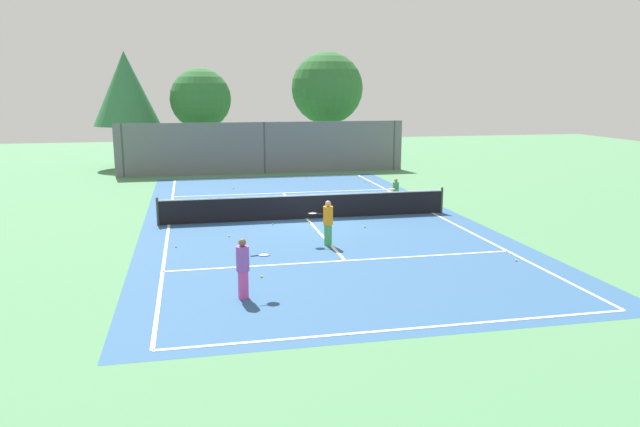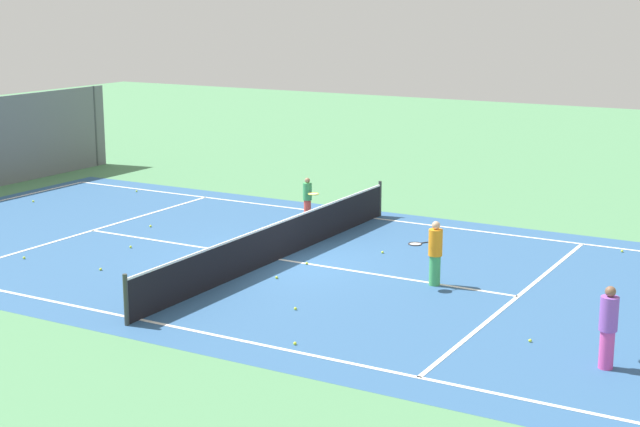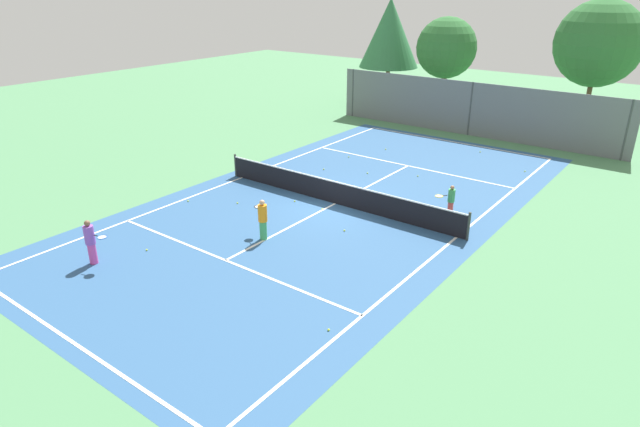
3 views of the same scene
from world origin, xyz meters
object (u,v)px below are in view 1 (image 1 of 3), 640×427
at_px(tennis_ball_4, 306,179).
at_px(tennis_ball_5, 226,206).
at_px(player_1, 328,222).
at_px(tennis_ball_2, 229,236).
at_px(player_2, 243,268).
at_px(tennis_ball_6, 310,222).
at_px(tennis_ball_7, 176,246).
at_px(tennis_ball_12, 270,201).
at_px(tennis_ball_13, 310,196).
at_px(tennis_ball_11, 365,182).
at_px(tennis_ball_1, 516,260).
at_px(tennis_ball_8, 273,224).
at_px(tennis_ball_9, 234,188).
at_px(player_0, 395,192).
at_px(tennis_ball_10, 262,276).
at_px(tennis_ball_3, 365,227).
at_px(tennis_ball_0, 220,197).

xyz_separation_m(tennis_ball_4, tennis_ball_5, (-5.11, -7.60, 0.00)).
distance_m(player_1, tennis_ball_2, 3.80).
bearing_deg(player_1, player_2, -124.29).
bearing_deg(tennis_ball_6, tennis_ball_7, -151.77).
height_order(tennis_ball_12, tennis_ball_13, same).
relative_size(player_1, tennis_ball_11, 23.42).
xyz_separation_m(tennis_ball_1, tennis_ball_2, (-8.47, 5.04, 0.00)).
bearing_deg(tennis_ball_7, tennis_ball_4, 63.57).
distance_m(tennis_ball_5, tennis_ball_8, 4.47).
height_order(tennis_ball_2, tennis_ball_11, same).
xyz_separation_m(player_2, tennis_ball_8, (1.87, 8.29, -0.78)).
xyz_separation_m(tennis_ball_5, tennis_ball_13, (4.25, 1.92, 0.00)).
relative_size(player_1, tennis_ball_9, 23.42).
bearing_deg(tennis_ball_8, tennis_ball_7, -143.27).
relative_size(player_0, player_1, 0.83).
bearing_deg(tennis_ball_10, tennis_ball_12, 81.50).
bearing_deg(player_2, tennis_ball_10, 68.56).
height_order(tennis_ball_4, tennis_ball_6, same).
bearing_deg(tennis_ball_3, tennis_ball_11, 73.94).
relative_size(tennis_ball_0, tennis_ball_13, 1.00).
xyz_separation_m(player_0, tennis_ball_3, (-2.52, -3.78, -0.63)).
distance_m(tennis_ball_0, tennis_ball_7, 9.59).
relative_size(player_0, tennis_ball_4, 19.44).
distance_m(tennis_ball_9, tennis_ball_12, 4.34).
bearing_deg(tennis_ball_5, tennis_ball_1, -52.85).
relative_size(tennis_ball_5, tennis_ball_13, 1.00).
relative_size(tennis_ball_1, tennis_ball_2, 1.00).
xyz_separation_m(tennis_ball_6, tennis_ball_12, (-0.95, 4.98, 0.00)).
distance_m(tennis_ball_0, tennis_ball_13, 4.45).
relative_size(tennis_ball_8, tennis_ball_12, 1.00).
xyz_separation_m(player_2, tennis_ball_12, (2.38, 13.28, -0.78)).
bearing_deg(tennis_ball_6, tennis_ball_13, 78.56).
xyz_separation_m(player_1, tennis_ball_4, (2.15, 15.28, -0.77)).
xyz_separation_m(tennis_ball_0, tennis_ball_12, (2.23, -1.66, 0.00)).
distance_m(tennis_ball_5, tennis_ball_6, 5.15).
relative_size(player_1, tennis_ball_12, 23.42).
height_order(tennis_ball_5, tennis_ball_10, same).
xyz_separation_m(tennis_ball_8, tennis_ball_10, (-1.23, -6.67, 0.00)).
bearing_deg(player_2, tennis_ball_0, 89.45).
distance_m(tennis_ball_2, tennis_ball_5, 5.81).
height_order(tennis_ball_0, tennis_ball_4, same).
relative_size(player_2, tennis_ball_5, 23.71).
height_order(player_1, player_2, player_2).
relative_size(tennis_ball_6, tennis_ball_12, 1.00).
relative_size(tennis_ball_5, tennis_ball_6, 1.00).
distance_m(player_1, tennis_ball_7, 5.17).
bearing_deg(tennis_ball_11, tennis_ball_12, -140.90).
distance_m(tennis_ball_0, tennis_ball_2, 8.28).
xyz_separation_m(tennis_ball_4, tennis_ball_11, (3.04, -1.84, 0.00)).
bearing_deg(tennis_ball_8, tennis_ball_9, 95.52).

